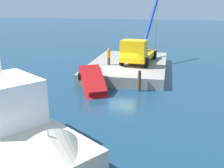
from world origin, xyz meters
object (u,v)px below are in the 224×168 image
(crane_truck, at_px, (138,50))
(salvaged_car, at_px, (94,86))
(dock_worker, at_px, (109,56))
(moored_yacht, at_px, (28,149))

(crane_truck, bearing_deg, salvaged_car, -18.59)
(dock_worker, bearing_deg, crane_truck, 113.96)
(salvaged_car, bearing_deg, dock_worker, -178.01)
(crane_truck, xyz_separation_m, salvaged_car, (7.84, -2.64, -1.73))
(dock_worker, distance_m, salvaged_car, 6.68)
(crane_truck, distance_m, dock_worker, 3.18)
(salvaged_car, distance_m, moored_yacht, 10.20)
(dock_worker, height_order, moored_yacht, moored_yacht)
(crane_truck, distance_m, salvaged_car, 8.45)
(dock_worker, relative_size, salvaged_car, 0.40)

